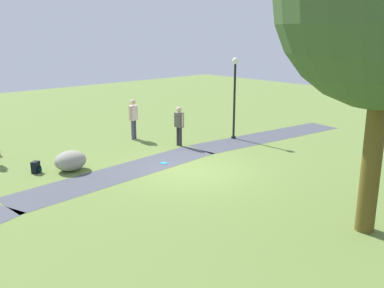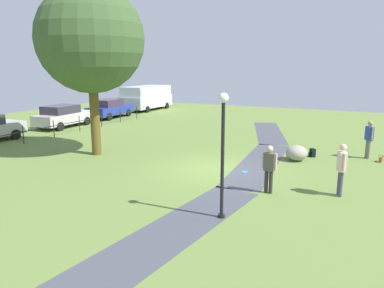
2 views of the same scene
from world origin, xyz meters
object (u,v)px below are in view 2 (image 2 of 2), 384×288
at_px(man_near_boulder, 342,166).
at_px(parked_suv_orange, 63,116).
at_px(handbag_on_grass, 381,159).
at_px(backpack_by_boulder, 312,153).
at_px(woman_with_handbag, 369,137).
at_px(parked_hatchback_blue, 110,108).
at_px(delivery_van, 146,97).
at_px(lawn_boulder, 297,153).
at_px(large_shade_tree, 91,40).
at_px(passerby_on_path, 269,166).
at_px(frisbee_on_grass, 244,172).
at_px(lamp_post, 223,143).

height_order(man_near_boulder, parked_suv_orange, man_near_boulder).
relative_size(handbag_on_grass, backpack_by_boulder, 0.85).
relative_size(woman_with_handbag, parked_hatchback_blue, 0.40).
bearing_deg(delivery_van, lawn_boulder, -128.47).
bearing_deg(delivery_van, parked_hatchback_blue, -176.82).
xyz_separation_m(large_shade_tree, lawn_boulder, (3.16, -9.06, -5.12)).
bearing_deg(delivery_van, backpack_by_boulder, -125.43).
xyz_separation_m(lawn_boulder, man_near_boulder, (-4.18, -2.20, 0.70)).
height_order(woman_with_handbag, handbag_on_grass, woman_with_handbag).
height_order(parked_suv_orange, delivery_van, delivery_van).
distance_m(lawn_boulder, delivery_van, 21.65).
xyz_separation_m(lawn_boulder, parked_hatchback_blue, (7.36, 16.60, 0.46)).
bearing_deg(parked_hatchback_blue, lawn_boulder, -113.90).
xyz_separation_m(parked_hatchback_blue, delivery_van, (6.10, 0.34, 0.46)).
height_order(passerby_on_path, parked_suv_orange, passerby_on_path).
xyz_separation_m(frisbee_on_grass, parked_suv_orange, (5.07, 15.02, 0.80)).
height_order(large_shade_tree, lawn_boulder, large_shade_tree).
relative_size(woman_with_handbag, handbag_on_grass, 5.27).
bearing_deg(woman_with_handbag, handbag_on_grass, -128.36).
xyz_separation_m(passerby_on_path, delivery_van, (18.40, 16.90, 0.30)).
distance_m(lawn_boulder, parked_suv_orange, 16.72).
bearing_deg(backpack_by_boulder, lamp_post, 171.51).
relative_size(parked_suv_orange, parked_hatchback_blue, 1.00).
xyz_separation_m(woman_with_handbag, passerby_on_path, (-6.76, 2.97, -0.09)).
relative_size(large_shade_tree, woman_with_handbag, 4.45).
relative_size(backpack_by_boulder, parked_hatchback_blue, 0.09).
distance_m(large_shade_tree, passerby_on_path, 10.25).
xyz_separation_m(large_shade_tree, parked_hatchback_blue, (10.52, 7.53, -4.66)).
bearing_deg(handbag_on_grass, delivery_van, 59.41).
bearing_deg(woman_with_handbag, lamp_post, 158.76).
distance_m(large_shade_tree, frisbee_on_grass, 9.29).
xyz_separation_m(large_shade_tree, parked_suv_orange, (5.33, 7.51, -4.66)).
distance_m(lamp_post, parked_hatchback_blue, 21.85).
bearing_deg(parked_suv_orange, handbag_on_grass, -92.30).
bearing_deg(delivery_van, handbag_on_grass, -120.59).
bearing_deg(handbag_on_grass, passerby_on_path, 150.53).
distance_m(passerby_on_path, parked_hatchback_blue, 20.63).
bearing_deg(frisbee_on_grass, passerby_on_path, -143.32).
xyz_separation_m(backpack_by_boulder, frisbee_on_grass, (-3.90, 2.12, -0.18)).
height_order(man_near_boulder, backpack_by_boulder, man_near_boulder).
bearing_deg(woman_with_handbag, parked_hatchback_blue, 74.19).
bearing_deg(man_near_boulder, parked_hatchback_blue, 58.47).
relative_size(lamp_post, parked_suv_orange, 0.80).
relative_size(large_shade_tree, frisbee_on_grass, 29.77).
xyz_separation_m(lamp_post, passerby_on_path, (2.64, -0.68, -1.25)).
height_order(lawn_boulder, handbag_on_grass, lawn_boulder).
relative_size(large_shade_tree, delivery_van, 1.39).
xyz_separation_m(lawn_boulder, passerby_on_path, (-4.94, 0.03, 0.62)).
height_order(backpack_by_boulder, frisbee_on_grass, backpack_by_boulder).
distance_m(lamp_post, delivery_van, 26.58).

